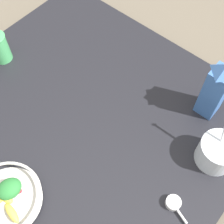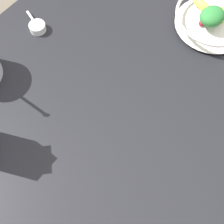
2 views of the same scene
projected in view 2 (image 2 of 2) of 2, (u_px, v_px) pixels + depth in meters
name	position (u px, v px, depth m)	size (l,w,h in m)	color
ground_plane	(155.00, 118.00, 0.89)	(6.00, 6.00, 0.00)	#665B4C
countertop	(156.00, 114.00, 0.87)	(1.17, 1.17, 0.05)	black
fruit_bowl	(214.00, 18.00, 0.94)	(0.24, 0.24, 0.09)	silver
measuring_scoop	(38.00, 26.00, 0.96)	(0.05, 0.10, 0.02)	white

